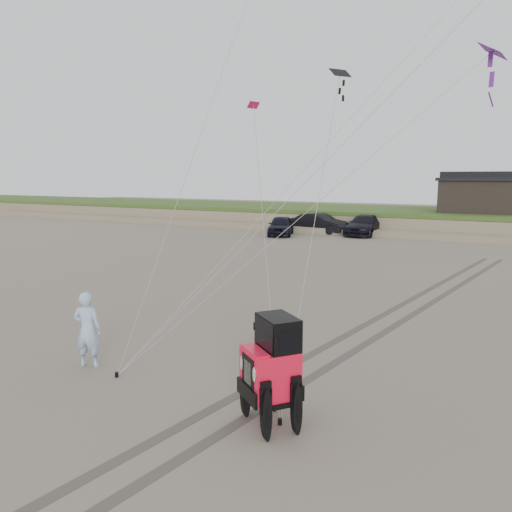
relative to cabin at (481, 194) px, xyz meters
The scene contains 12 objects.
ground 37.20m from the cabin, 93.09° to the right, with size 160.00×160.00×0.00m, color #6B6054.
dune_ridge 3.18m from the cabin, 165.96° to the left, with size 160.00×14.25×1.73m.
cabin is the anchor object (origin of this frame).
truck_a 16.79m from the cabin, 145.84° to the right, with size 1.83×4.55×1.55m, color black.
truck_b 13.44m from the cabin, 152.01° to the right, with size 1.72×4.94×1.63m, color black.
truck_c 10.22m from the cabin, 142.94° to the right, with size 2.23×5.48×1.59m, color black.
jeep 37.43m from the cabin, 90.40° to the right, with size 1.94×4.51×1.68m, color #FF1234, non-canonical shape.
man 37.38m from the cabin, 98.52° to the right, with size 0.69×0.45×1.89m, color #7E9EC3.
kite_flock 28.69m from the cabin, 87.89° to the right, with size 9.96×8.66×4.75m.
stake_main 37.48m from the cabin, 96.83° to the right, with size 0.08×0.08×0.12m, color black.
stake_aux 37.40m from the cabin, 90.14° to the right, with size 0.08×0.08×0.12m, color black.
tire_tracks 29.18m from the cabin, 90.00° to the right, with size 5.22×29.74×0.01m.
Camera 1 is at (5.77, -8.19, 4.63)m, focal length 35.00 mm.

